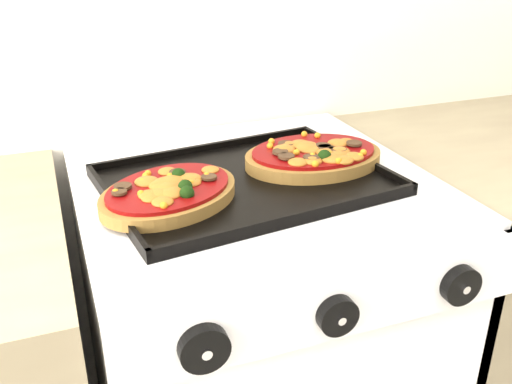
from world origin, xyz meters
name	(u,v)px	position (x,y,z in m)	size (l,w,h in m)	color
stove	(255,380)	(0.02, 1.70, 0.46)	(0.60, 0.60, 0.91)	white
control_panel	(340,304)	(0.02, 1.39, 0.85)	(0.60, 0.02, 0.09)	white
knob_left	(204,349)	(-0.17, 1.37, 0.85)	(0.06, 0.06, 0.02)	black
knob_center	(337,316)	(0.01, 1.37, 0.85)	(0.05, 0.05, 0.02)	black
knob_right	(461,285)	(0.20, 1.37, 0.85)	(0.06, 0.06, 0.02)	black
baking_tray	(245,179)	(-0.01, 1.67, 0.92)	(0.45, 0.33, 0.02)	black
pizza_left	(169,191)	(-0.14, 1.64, 0.94)	(0.23, 0.17, 0.03)	olive
pizza_right	(313,154)	(0.13, 1.70, 0.94)	(0.25, 0.18, 0.04)	olive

